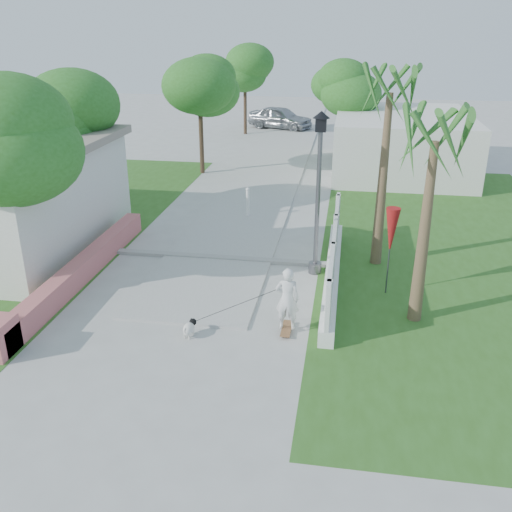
% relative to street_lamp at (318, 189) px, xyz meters
% --- Properties ---
extents(ground, '(90.00, 90.00, 0.00)m').
position_rel_street_lamp_xyz_m(ground, '(-2.90, -5.50, -2.43)').
color(ground, '#B7B7B2').
rests_on(ground, ground).
extents(path_strip, '(3.20, 36.00, 0.06)m').
position_rel_street_lamp_xyz_m(path_strip, '(-2.90, 14.50, -2.40)').
color(path_strip, '#B7B7B2').
rests_on(path_strip, ground).
extents(curb, '(6.50, 0.25, 0.10)m').
position_rel_street_lamp_xyz_m(curb, '(-2.90, 0.50, -2.38)').
color(curb, '#999993').
rests_on(curb, ground).
extents(grass_left, '(8.00, 20.00, 0.01)m').
position_rel_street_lamp_xyz_m(grass_left, '(-9.90, 2.50, -2.42)').
color(grass_left, '#305C1D').
rests_on(grass_left, ground).
extents(grass_right, '(8.00, 20.00, 0.01)m').
position_rel_street_lamp_xyz_m(grass_right, '(4.10, 2.50, -2.42)').
color(grass_right, '#305C1D').
rests_on(grass_right, ground).
extents(pink_wall, '(0.45, 8.20, 0.80)m').
position_rel_street_lamp_xyz_m(pink_wall, '(-6.20, -1.95, -2.11)').
color(pink_wall, '#BE6164').
rests_on(pink_wall, ground).
extents(lattice_fence, '(0.35, 7.00, 1.50)m').
position_rel_street_lamp_xyz_m(lattice_fence, '(0.50, -0.50, -1.88)').
color(lattice_fence, white).
rests_on(lattice_fence, ground).
extents(building_right, '(6.00, 8.00, 2.60)m').
position_rel_street_lamp_xyz_m(building_right, '(3.10, 12.50, -1.13)').
color(building_right, silver).
rests_on(building_right, ground).
extents(street_lamp, '(0.44, 0.44, 4.44)m').
position_rel_street_lamp_xyz_m(street_lamp, '(0.00, 0.00, 0.00)').
color(street_lamp, '#59595E').
rests_on(street_lamp, ground).
extents(bollard, '(0.14, 0.14, 1.09)m').
position_rel_street_lamp_xyz_m(bollard, '(-2.70, 4.50, -1.84)').
color(bollard, white).
rests_on(bollard, ground).
extents(patio_umbrella, '(0.36, 0.36, 2.30)m').
position_rel_street_lamp_xyz_m(patio_umbrella, '(1.90, -1.00, -0.74)').
color(patio_umbrella, '#59595E').
rests_on(patio_umbrella, ground).
extents(tree_left_mid, '(3.20, 3.20, 4.85)m').
position_rel_street_lamp_xyz_m(tree_left_mid, '(-8.38, 2.98, 1.07)').
color(tree_left_mid, '#4C3826').
rests_on(tree_left_mid, ground).
extents(tree_path_left, '(3.40, 3.40, 5.23)m').
position_rel_street_lamp_xyz_m(tree_path_left, '(-5.88, 10.48, 1.39)').
color(tree_path_left, '#4C3826').
rests_on(tree_path_left, ground).
extents(tree_path_right, '(3.00, 3.00, 4.79)m').
position_rel_street_lamp_xyz_m(tree_path_right, '(0.32, 14.48, 1.07)').
color(tree_path_right, '#4C3826').
rests_on(tree_path_right, ground).
extents(tree_path_far, '(3.20, 3.20, 5.17)m').
position_rel_street_lamp_xyz_m(tree_path_far, '(-5.68, 20.48, 1.39)').
color(tree_path_far, '#4C3826').
rests_on(tree_path_far, ground).
extents(palm_far, '(1.80, 1.80, 5.30)m').
position_rel_street_lamp_xyz_m(palm_far, '(1.70, 1.00, 2.06)').
color(palm_far, brown).
rests_on(palm_far, ground).
extents(palm_near, '(1.80, 1.80, 4.70)m').
position_rel_street_lamp_xyz_m(palm_near, '(2.50, -2.30, 1.53)').
color(palm_near, brown).
rests_on(palm_near, ground).
extents(skateboarder, '(2.39, 0.77, 1.56)m').
position_rel_street_lamp_xyz_m(skateboarder, '(-1.21, -3.50, -1.72)').
color(skateboarder, '#8D5C38').
rests_on(skateboarder, ground).
extents(dog, '(0.34, 0.54, 0.38)m').
position_rel_street_lamp_xyz_m(dog, '(-2.53, -3.93, -2.22)').
color(dog, silver).
rests_on(dog, ground).
extents(parked_car, '(4.52, 3.11, 1.43)m').
position_rel_street_lamp_xyz_m(parked_car, '(-3.78, 22.64, -1.71)').
color(parked_car, '#999CA0').
rests_on(parked_car, ground).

